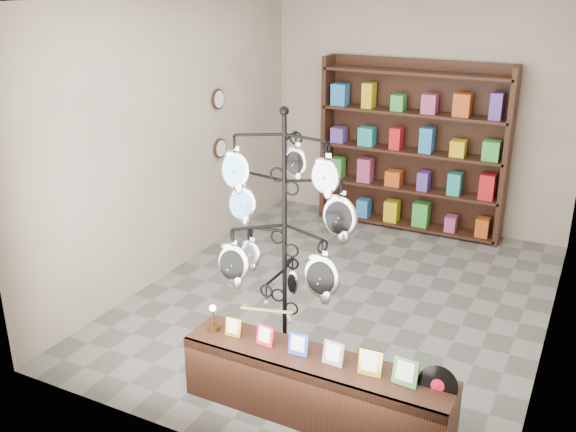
# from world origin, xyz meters

# --- Properties ---
(ground) EXTENTS (5.00, 5.00, 0.00)m
(ground) POSITION_xyz_m (0.00, 0.00, 0.00)
(ground) COLOR slate
(ground) RESTS_ON ground
(room_envelope) EXTENTS (5.00, 5.00, 5.00)m
(room_envelope) POSITION_xyz_m (0.00, 0.00, 1.85)
(room_envelope) COLOR #B9AB95
(room_envelope) RESTS_ON ground
(display_tree) EXTENTS (1.16, 1.10, 2.27)m
(display_tree) POSITION_xyz_m (0.03, -1.38, 1.31)
(display_tree) COLOR black
(display_tree) RESTS_ON ground
(front_shelf) EXTENTS (2.09, 0.44, 0.74)m
(front_shelf) POSITION_xyz_m (0.55, -1.88, 0.26)
(front_shelf) COLOR black
(front_shelf) RESTS_ON ground
(back_shelving) EXTENTS (2.42, 0.36, 2.20)m
(back_shelving) POSITION_xyz_m (0.00, 2.30, 1.03)
(back_shelving) COLOR black
(back_shelving) RESTS_ON ground
(wall_clocks) EXTENTS (0.03, 0.24, 0.84)m
(wall_clocks) POSITION_xyz_m (-1.97, 0.80, 1.50)
(wall_clocks) COLOR black
(wall_clocks) RESTS_ON ground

